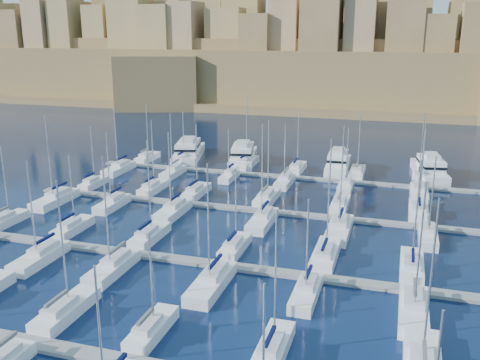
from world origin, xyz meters
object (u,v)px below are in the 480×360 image
(motor_yacht_c, at_px, (338,163))
(motor_yacht_a, at_px, (189,151))
(motor_yacht_d, at_px, (430,169))
(sailboat_4, at_px, (273,349))
(sailboat_2, at_px, (65,310))
(motor_yacht_b, at_px, (243,155))

(motor_yacht_c, bearing_deg, motor_yacht_a, 177.67)
(motor_yacht_a, bearing_deg, motor_yacht_c, -2.33)
(motor_yacht_d, bearing_deg, motor_yacht_c, -178.31)
(motor_yacht_c, bearing_deg, sailboat_4, -87.76)
(motor_yacht_d, bearing_deg, sailboat_2, -118.72)
(motor_yacht_a, bearing_deg, sailboat_4, -62.10)
(motor_yacht_b, relative_size, motor_yacht_d, 1.06)
(sailboat_2, relative_size, motor_yacht_b, 0.83)
(motor_yacht_a, distance_m, motor_yacht_c, 34.99)
(sailboat_4, distance_m, motor_yacht_a, 80.54)
(motor_yacht_b, bearing_deg, sailboat_2, -88.54)
(sailboat_4, height_order, motor_yacht_c, sailboat_4)
(motor_yacht_c, bearing_deg, motor_yacht_b, 177.29)
(motor_yacht_b, xyz_separation_m, motor_yacht_d, (40.10, -0.47, -0.00))
(sailboat_4, xyz_separation_m, motor_yacht_a, (-37.69, 71.17, 0.98))
(motor_yacht_a, bearing_deg, motor_yacht_d, -0.94)
(sailboat_4, height_order, motor_yacht_a, sailboat_4)
(sailboat_2, xyz_separation_m, motor_yacht_d, (38.31, 69.91, 0.97))
(sailboat_2, distance_m, motor_yacht_b, 70.41)
(sailboat_2, bearing_deg, motor_yacht_a, 102.16)
(sailboat_4, xyz_separation_m, motor_yacht_c, (-2.73, 69.75, 0.98))
(motor_yacht_c, bearing_deg, sailboat_2, -105.86)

